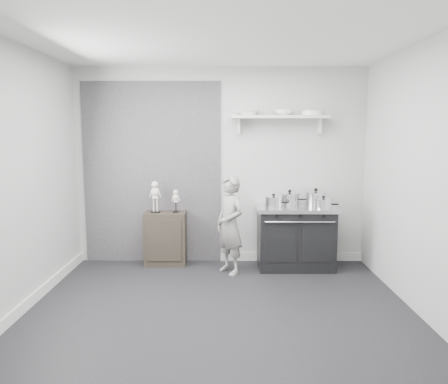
% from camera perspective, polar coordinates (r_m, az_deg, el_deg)
% --- Properties ---
extents(ground, '(4.00, 4.00, 0.00)m').
position_cam_1_polar(ground, '(4.62, -0.67, -15.33)').
color(ground, black).
rests_on(ground, ground).
extents(room_shell, '(4.02, 3.62, 2.71)m').
position_cam_1_polar(room_shell, '(4.41, -1.84, 5.50)').
color(room_shell, '#B0B0AD').
rests_on(room_shell, ground).
extents(wall_shelf, '(1.30, 0.26, 0.24)m').
position_cam_1_polar(wall_shelf, '(5.98, 7.32, 9.60)').
color(wall_shelf, silver).
rests_on(wall_shelf, room_shell).
extents(stove, '(1.05, 0.65, 0.84)m').
position_cam_1_polar(stove, '(5.97, 9.30, -5.79)').
color(stove, black).
rests_on(stove, ground).
extents(side_cabinet, '(0.56, 0.33, 0.73)m').
position_cam_1_polar(side_cabinet, '(6.09, -7.64, -6.03)').
color(side_cabinet, black).
rests_on(side_cabinet, ground).
extents(child, '(0.52, 0.55, 1.27)m').
position_cam_1_polar(child, '(5.62, 0.78, -4.33)').
color(child, gray).
rests_on(child, ground).
extents(pot_front_left, '(0.32, 0.24, 0.19)m').
position_cam_1_polar(pot_front_left, '(5.76, 6.49, -1.27)').
color(pot_front_left, silver).
rests_on(pot_front_left, stove).
extents(pot_back_left, '(0.35, 0.26, 0.21)m').
position_cam_1_polar(pot_back_left, '(5.99, 8.57, -0.87)').
color(pot_back_left, silver).
rests_on(pot_back_left, stove).
extents(pot_back_right, '(0.37, 0.28, 0.23)m').
position_cam_1_polar(pot_back_right, '(6.02, 11.88, -0.80)').
color(pot_back_right, silver).
rests_on(pot_back_right, stove).
extents(pot_front_right, '(0.31, 0.22, 0.17)m').
position_cam_1_polar(pot_front_right, '(5.76, 12.84, -1.48)').
color(pot_front_right, silver).
rests_on(pot_front_right, stove).
extents(skeleton_full, '(0.14, 0.09, 0.50)m').
position_cam_1_polar(skeleton_full, '(5.99, -8.98, -0.31)').
color(skeleton_full, beige).
rests_on(skeleton_full, side_cabinet).
extents(skeleton_torso, '(0.10, 0.06, 0.36)m').
position_cam_1_polar(skeleton_torso, '(5.97, -6.31, -0.97)').
color(skeleton_torso, beige).
rests_on(skeleton_torso, side_cabinet).
extents(bowl_large, '(0.29, 0.29, 0.07)m').
position_cam_1_polar(bowl_large, '(5.93, 3.19, 10.31)').
color(bowl_large, white).
rests_on(bowl_large, wall_shelf).
extents(bowl_small, '(0.23, 0.23, 0.07)m').
position_cam_1_polar(bowl_small, '(5.98, 7.84, 10.25)').
color(bowl_small, white).
rests_on(bowl_small, wall_shelf).
extents(plate_stack, '(0.28, 0.28, 0.06)m').
position_cam_1_polar(plate_stack, '(6.04, 11.45, 10.08)').
color(plate_stack, white).
rests_on(plate_stack, wall_shelf).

